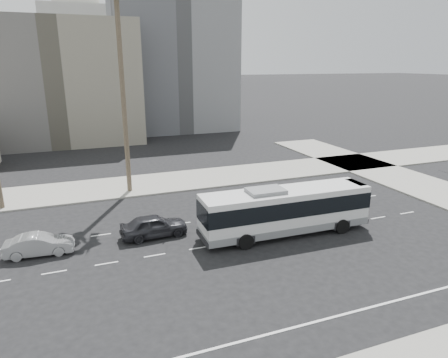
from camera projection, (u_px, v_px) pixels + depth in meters
name	position (u px, v px, depth m)	size (l,w,h in m)	color
ground	(240.00, 241.00, 27.48)	(700.00, 700.00, 0.00)	black
sidewalk_north	(182.00, 180.00, 41.34)	(120.00, 7.00, 0.15)	gray
midrise_beige_west	(56.00, 82.00, 61.13)	(24.00, 18.00, 18.00)	#64615B
midrise_gray_center	(171.00, 56.00, 73.10)	(20.00, 20.00, 26.00)	#5B5D61
civic_tower	(76.00, 16.00, 239.70)	(42.00, 42.00, 129.00)	silver
highrise_right	(160.00, 23.00, 238.93)	(26.00, 26.00, 70.00)	slate
highrise_far	(187.00, 35.00, 275.77)	(22.00, 22.00, 60.00)	slate
city_bus	(286.00, 209.00, 28.20)	(12.49, 3.05, 3.57)	silver
car_a	(154.00, 226.00, 28.05)	(4.72, 1.90, 1.61)	#29292E
car_b	(39.00, 245.00, 25.40)	(4.20, 1.47, 1.38)	gray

